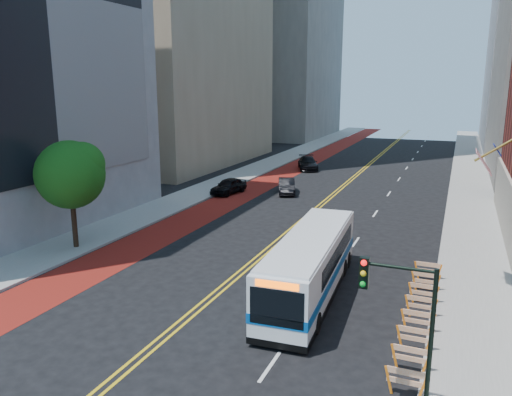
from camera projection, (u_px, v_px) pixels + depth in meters
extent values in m
plane|color=black|center=(184.00, 321.00, 21.94)|extent=(160.00, 160.00, 0.00)
cube|color=gray|center=(229.00, 180.00, 53.42)|extent=(4.00, 140.00, 0.15)
cube|color=gray|center=(471.00, 199.00, 44.57)|extent=(4.00, 140.00, 0.15)
cube|color=maroon|center=(262.00, 184.00, 52.00)|extent=(3.60, 140.00, 0.01)
cube|color=gold|center=(337.00, 190.00, 49.08)|extent=(0.14, 140.00, 0.01)
cube|color=gold|center=(341.00, 190.00, 48.94)|extent=(0.14, 140.00, 0.01)
cube|color=silver|center=(270.00, 366.00, 18.37)|extent=(0.14, 2.20, 0.01)
cube|color=silver|center=(325.00, 287.00, 25.58)|extent=(0.14, 2.20, 0.01)
cube|color=silver|center=(356.00, 242.00, 32.80)|extent=(0.14, 2.20, 0.01)
cube|color=silver|center=(375.00, 213.00, 40.02)|extent=(0.14, 2.20, 0.01)
cube|color=silver|center=(389.00, 194.00, 47.24)|extent=(0.14, 2.20, 0.01)
cube|color=silver|center=(399.00, 179.00, 54.46)|extent=(0.14, 2.20, 0.01)
cube|color=silver|center=(407.00, 168.00, 61.68)|extent=(0.14, 2.20, 0.01)
cube|color=silver|center=(413.00, 159.00, 68.89)|extent=(0.14, 2.20, 0.01)
cube|color=silver|center=(418.00, 152.00, 76.11)|extent=(0.14, 2.20, 0.01)
cube|color=silver|center=(422.00, 146.00, 83.33)|extent=(0.14, 2.20, 0.01)
cube|color=silver|center=(425.00, 141.00, 90.55)|extent=(0.14, 2.20, 0.01)
cube|color=silver|center=(428.00, 137.00, 97.77)|extent=(0.14, 2.20, 0.01)
cube|color=black|center=(508.00, 218.00, 34.52)|extent=(0.35, 2.80, 2.20)
cylinder|color=#A57F33|center=(510.00, 141.00, 22.78)|extent=(2.85, 0.12, 2.05)
cube|color=#B21419|center=(484.00, 162.00, 23.37)|extent=(0.75, 1.90, 1.05)
cube|color=navy|center=(497.00, 150.00, 23.45)|extent=(0.39, 0.85, 0.52)
cube|color=orange|center=(389.00, 380.00, 16.69)|extent=(0.32, 0.06, 0.99)
cube|color=orange|center=(423.00, 387.00, 16.28)|extent=(0.32, 0.06, 0.99)
cube|color=orange|center=(406.00, 373.00, 16.40)|extent=(1.25, 0.05, 0.22)
cube|color=orange|center=(406.00, 382.00, 16.48)|extent=(1.25, 0.05, 0.18)
cube|color=orange|center=(394.00, 357.00, 18.09)|extent=(0.32, 0.06, 0.99)
cube|color=orange|center=(426.00, 363.00, 17.68)|extent=(0.32, 0.06, 0.99)
cube|color=orange|center=(411.00, 350.00, 17.80)|extent=(1.25, 0.05, 0.22)
cube|color=orange|center=(410.00, 359.00, 17.87)|extent=(1.25, 0.05, 0.18)
cube|color=orange|center=(400.00, 337.00, 19.49)|extent=(0.32, 0.06, 0.99)
cube|color=orange|center=(429.00, 343.00, 19.08)|extent=(0.32, 0.06, 0.99)
cube|color=orange|center=(415.00, 330.00, 19.19)|extent=(1.25, 0.05, 0.22)
cube|color=orange|center=(414.00, 339.00, 19.27)|extent=(1.25, 0.05, 0.18)
cube|color=orange|center=(404.00, 320.00, 20.88)|extent=(0.32, 0.06, 0.99)
cube|color=orange|center=(432.00, 325.00, 20.48)|extent=(0.32, 0.06, 0.99)
cube|color=orange|center=(418.00, 314.00, 20.59)|extent=(1.25, 0.05, 0.22)
cube|color=orange|center=(418.00, 321.00, 20.67)|extent=(1.25, 0.05, 0.18)
cube|color=orange|center=(408.00, 305.00, 22.28)|extent=(0.32, 0.06, 0.99)
cube|color=orange|center=(434.00, 310.00, 21.88)|extent=(0.32, 0.06, 0.99)
cube|color=orange|center=(421.00, 299.00, 21.99)|extent=(1.25, 0.05, 0.22)
cube|color=orange|center=(421.00, 306.00, 22.07)|extent=(1.25, 0.05, 0.18)
cube|color=orange|center=(411.00, 292.00, 23.68)|extent=(0.32, 0.06, 0.99)
cube|color=orange|center=(436.00, 296.00, 23.28)|extent=(0.32, 0.06, 0.99)
cube|color=orange|center=(424.00, 286.00, 23.39)|extent=(1.25, 0.05, 0.22)
cube|color=orange|center=(423.00, 293.00, 23.47)|extent=(1.25, 0.05, 0.18)
cube|color=orange|center=(414.00, 281.00, 25.08)|extent=(0.32, 0.06, 0.99)
cube|color=orange|center=(437.00, 284.00, 24.67)|extent=(0.32, 0.06, 0.99)
cube|color=orange|center=(426.00, 275.00, 24.79)|extent=(1.25, 0.05, 0.22)
cube|color=orange|center=(426.00, 281.00, 24.87)|extent=(1.25, 0.05, 0.18)
cube|color=orange|center=(417.00, 270.00, 26.48)|extent=(0.32, 0.06, 0.99)
cube|color=orange|center=(439.00, 273.00, 26.07)|extent=(0.32, 0.06, 0.99)
cube|color=orange|center=(428.00, 265.00, 26.19)|extent=(1.25, 0.05, 0.22)
cube|color=orange|center=(428.00, 271.00, 26.27)|extent=(1.25, 0.05, 0.18)
cylinder|color=black|center=(74.00, 222.00, 31.13)|extent=(0.32, 0.32, 3.20)
sphere|color=#164F10|center=(70.00, 175.00, 30.46)|extent=(4.20, 4.20, 4.20)
sphere|color=#164F10|center=(82.00, 165.00, 30.47)|extent=(2.80, 2.80, 2.80)
sphere|color=#164F10|center=(60.00, 168.00, 30.28)|extent=(2.40, 2.40, 2.40)
cylinder|color=black|center=(430.00, 351.00, 14.39)|extent=(0.14, 0.14, 5.00)
cylinder|color=black|center=(400.00, 268.00, 14.23)|extent=(2.00, 0.10, 0.10)
cube|color=black|center=(364.00, 273.00, 14.66)|extent=(0.28, 0.22, 0.95)
sphere|color=red|center=(364.00, 263.00, 14.46)|extent=(0.18, 0.18, 0.18)
sphere|color=yellow|center=(363.00, 274.00, 14.53)|extent=(0.18, 0.18, 0.18)
sphere|color=#0CA526|center=(363.00, 284.00, 14.61)|extent=(0.18, 0.18, 0.18)
cube|color=silver|center=(310.00, 264.00, 24.11)|extent=(3.05, 11.37, 2.67)
cube|color=#074996|center=(310.00, 272.00, 24.20)|extent=(3.09, 11.41, 0.42)
cube|color=black|center=(314.00, 250.00, 24.70)|extent=(2.91, 8.00, 0.89)
cube|color=black|center=(277.00, 308.00, 18.90)|extent=(2.15, 0.21, 1.50)
cube|color=black|center=(332.00, 226.00, 29.17)|extent=(1.95, 0.20, 0.94)
cube|color=#FF5905|center=(277.00, 285.00, 18.68)|extent=(1.71, 0.17, 0.28)
cube|color=silver|center=(311.00, 237.00, 23.80)|extent=(2.90, 10.80, 0.11)
cube|color=black|center=(309.00, 290.00, 24.41)|extent=(3.08, 11.40, 0.28)
cylinder|color=black|center=(265.00, 315.00, 21.41)|extent=(0.33, 0.95, 0.94)
cylinder|color=black|center=(316.00, 323.00, 20.70)|extent=(0.33, 0.95, 0.94)
cylinder|color=black|center=(303.00, 263.00, 27.63)|extent=(0.33, 0.95, 0.94)
cylinder|color=black|center=(343.00, 268.00, 26.92)|extent=(0.33, 0.95, 0.94)
cylinder|color=black|center=(309.00, 255.00, 28.87)|extent=(0.33, 0.95, 0.94)
cylinder|color=black|center=(347.00, 260.00, 28.17)|extent=(0.33, 0.95, 0.94)
imported|color=black|center=(229.00, 186.00, 47.13)|extent=(2.39, 4.57, 1.48)
imported|color=black|center=(287.00, 186.00, 47.26)|extent=(2.91, 4.54, 1.41)
imported|color=black|center=(308.00, 163.00, 60.49)|extent=(3.93, 5.67, 1.52)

